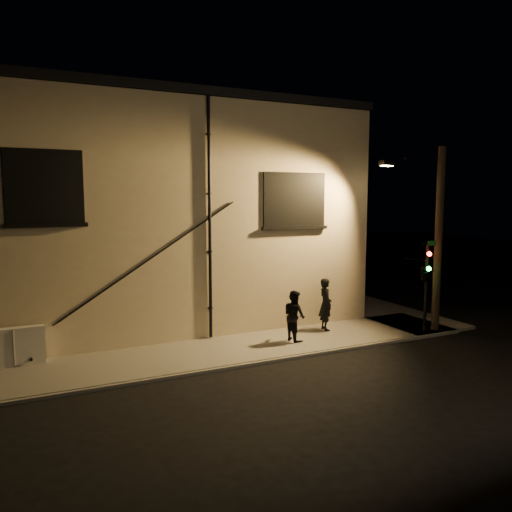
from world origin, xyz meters
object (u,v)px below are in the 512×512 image
pedestrian_a (325,304)px  streetlamp_pole (435,235)px  pedestrian_b (294,316)px  utility_cabinet (13,347)px  traffic_signal (425,272)px

pedestrian_a → streetlamp_pole: bearing=-102.9°
pedestrian_b → streetlamp_pole: streetlamp_pole is taller
pedestrian_b → utility_cabinet: bearing=76.7°
utility_cabinet → pedestrian_a: pedestrian_a is taller
pedestrian_b → traffic_signal: (4.78, -1.17, 1.38)m
pedestrian_b → streetlamp_pole: bearing=-104.8°
pedestrian_a → pedestrian_b: 1.88m
utility_cabinet → streetlamp_pole: bearing=-9.1°
utility_cabinet → pedestrian_b: pedestrian_b is taller
pedestrian_a → pedestrian_b: pedestrian_a is taller
pedestrian_a → pedestrian_b: bearing=123.2°
utility_cabinet → traffic_signal: 13.90m
pedestrian_b → traffic_signal: 5.11m
utility_cabinet → pedestrian_a: size_ratio=0.88×
pedestrian_a → traffic_signal: traffic_signal is taller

